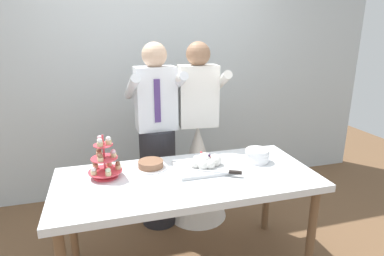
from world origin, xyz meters
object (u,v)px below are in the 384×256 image
at_px(plate_stack, 257,156).
at_px(round_cake, 151,165).
at_px(cupcake_stand, 105,162).
at_px(main_cake_tray, 206,164).
at_px(person_bride, 198,160).
at_px(person_groom, 157,147).
at_px(dessert_table, 187,186).

relative_size(plate_stack, round_cake, 0.76).
bearing_deg(cupcake_stand, plate_stack, -2.07).
bearing_deg(round_cake, cupcake_stand, -169.18).
height_order(cupcake_stand, main_cake_tray, cupcake_stand).
distance_m(cupcake_stand, person_bride, 1.06).
bearing_deg(person_bride, round_cake, -135.75).
xyz_separation_m(person_groom, person_bride, (0.38, 0.01, -0.16)).
bearing_deg(person_bride, main_cake_tray, -101.99).
height_order(round_cake, person_groom, person_groom).
distance_m(person_groom, person_bride, 0.41).
bearing_deg(main_cake_tray, round_cake, 162.44).
bearing_deg(person_groom, round_cake, -105.43).
bearing_deg(main_cake_tray, person_bride, 78.01).
bearing_deg(plate_stack, person_bride, 115.87).
relative_size(round_cake, person_groom, 0.14).
xyz_separation_m(main_cake_tray, plate_stack, (0.43, 0.02, 0.01)).
bearing_deg(round_cake, plate_stack, -7.22).
relative_size(dessert_table, main_cake_tray, 4.29).
height_order(plate_stack, person_groom, person_groom).
distance_m(dessert_table, main_cake_tray, 0.21).
bearing_deg(plate_stack, dessert_table, -169.93).
bearing_deg(cupcake_stand, dessert_table, -14.88).
relative_size(cupcake_stand, person_groom, 0.18).
distance_m(plate_stack, person_bride, 0.71).
xyz_separation_m(dessert_table, round_cake, (-0.22, 0.21, 0.10)).
relative_size(cupcake_stand, round_cake, 1.27).
height_order(round_cake, person_bride, person_bride).
xyz_separation_m(plate_stack, person_groom, (-0.67, 0.60, -0.08)).
xyz_separation_m(plate_stack, round_cake, (-0.81, 0.10, -0.02)).
height_order(main_cake_tray, round_cake, main_cake_tray).
distance_m(cupcake_stand, main_cake_tray, 0.71).
bearing_deg(person_groom, main_cake_tray, -68.15).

